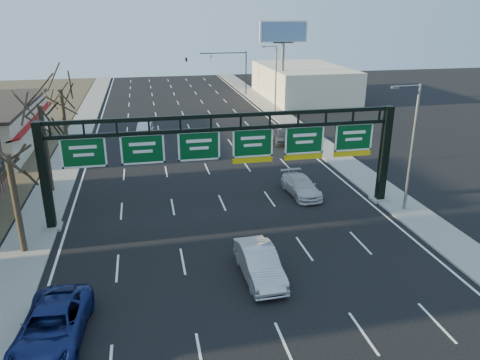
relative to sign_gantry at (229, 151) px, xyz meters
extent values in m
plane|color=black|center=(-0.16, -8.00, -4.63)|extent=(160.00, 160.00, 0.00)
cube|color=gray|center=(-12.96, 12.00, -4.57)|extent=(3.00, 120.00, 0.12)
cube|color=gray|center=(12.64, 12.00, -4.57)|extent=(3.00, 120.00, 0.12)
cube|color=white|center=(-0.16, 12.00, -4.62)|extent=(21.60, 120.00, 0.01)
cube|color=black|center=(-11.86, 0.00, -1.03)|extent=(0.55, 0.55, 7.20)
cube|color=gray|center=(-11.86, 0.00, -4.53)|extent=(1.20, 1.20, 0.20)
cube|color=black|center=(11.54, 0.00, -1.03)|extent=(0.55, 0.55, 7.20)
cube|color=gray|center=(11.54, 0.00, -4.53)|extent=(1.20, 1.20, 0.20)
cube|color=black|center=(-0.16, 0.00, 2.42)|extent=(23.40, 0.25, 0.25)
cube|color=black|center=(-0.16, 0.00, 1.52)|extent=(23.40, 0.25, 0.25)
cube|color=#04431A|center=(-9.33, 0.00, 0.47)|extent=(2.80, 0.10, 2.00)
cube|color=#04431A|center=(-5.66, 0.00, 0.47)|extent=(2.80, 0.10, 2.00)
cube|color=#04431A|center=(-1.99, 0.00, 0.47)|extent=(2.80, 0.10, 2.00)
cube|color=#04431A|center=(1.67, 0.00, 0.47)|extent=(2.80, 0.10, 2.00)
cube|color=yellow|center=(1.67, 0.00, -0.75)|extent=(2.80, 0.10, 0.40)
cube|color=#04431A|center=(5.34, 0.00, 0.47)|extent=(2.80, 0.10, 2.00)
cube|color=yellow|center=(5.34, 0.00, -0.75)|extent=(2.80, 0.10, 0.40)
cube|color=#04431A|center=(9.01, 0.00, 0.47)|extent=(2.80, 0.10, 2.00)
cube|color=yellow|center=(9.01, 0.00, -0.75)|extent=(2.80, 0.10, 0.40)
cube|color=maroon|center=(-16.56, 21.00, -1.63)|extent=(1.20, 18.00, 0.40)
cube|color=beige|center=(19.84, 42.00, -2.13)|extent=(12.00, 20.00, 5.00)
cylinder|color=#2C2418|center=(-12.96, -3.00, -1.47)|extent=(0.36, 0.36, 6.08)
cylinder|color=#2C2418|center=(-12.96, 7.00, -1.09)|extent=(0.36, 0.36, 6.84)
cylinder|color=#2C2418|center=(-12.96, 17.00, -1.28)|extent=(0.36, 0.36, 6.46)
cylinder|color=slate|center=(12.44, -2.00, -0.01)|extent=(0.20, 0.20, 9.00)
cylinder|color=slate|center=(11.54, -2.00, 4.39)|extent=(1.80, 0.12, 0.12)
cube|color=slate|center=(10.64, -2.00, 4.34)|extent=(0.50, 0.22, 0.15)
cylinder|color=slate|center=(12.44, 32.00, -0.01)|extent=(0.20, 0.20, 9.00)
cylinder|color=slate|center=(11.54, 32.00, 4.39)|extent=(1.80, 0.12, 0.12)
cube|color=slate|center=(10.64, 32.00, 4.34)|extent=(0.50, 0.22, 0.15)
cylinder|color=slate|center=(14.84, 37.00, -0.13)|extent=(0.50, 0.50, 9.00)
cube|color=slate|center=(14.84, 37.00, 4.37)|extent=(3.00, 0.30, 0.20)
cube|color=white|center=(14.84, 37.00, 5.87)|extent=(7.00, 0.30, 3.00)
cube|color=#577BAE|center=(14.84, 36.80, 5.87)|extent=(6.60, 0.05, 2.60)
cylinder|color=black|center=(11.64, 47.00, -1.13)|extent=(0.18, 0.18, 7.00)
cylinder|color=black|center=(7.84, 47.00, 2.17)|extent=(7.60, 0.14, 0.14)
imported|color=black|center=(5.84, 47.00, 1.37)|extent=(0.20, 0.20, 1.00)
imported|color=black|center=(1.84, 47.00, 1.37)|extent=(0.54, 0.54, 1.62)
imported|color=navy|center=(-9.94, -11.78, -3.82)|extent=(3.19, 6.03, 1.62)
imported|color=#B3B3B8|center=(0.07, -8.53, -3.79)|extent=(1.94, 5.13, 1.67)
imported|color=silver|center=(6.12, 2.35, -3.92)|extent=(2.26, 5.00, 1.42)
imported|color=#414446|center=(8.96, 17.03, -3.91)|extent=(2.48, 4.45, 1.43)
imported|color=silver|center=(-5.46, 22.90, -3.92)|extent=(2.14, 4.50, 1.42)
camera|label=1|loc=(-5.43, -29.76, 9.07)|focal=35.00mm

